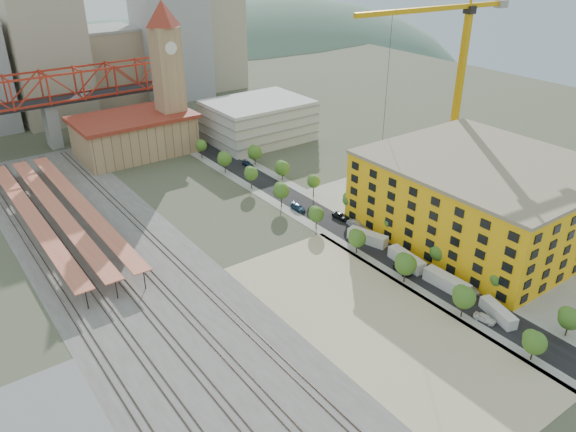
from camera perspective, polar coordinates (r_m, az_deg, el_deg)
ground at (r=132.14m, az=0.65°, el=-3.34°), size 400.00×400.00×0.00m
ballast_strip at (r=131.69m, az=-16.79°, el=-4.73°), size 36.00×165.00×0.06m
dirt_lot at (r=110.28m, az=8.90°, el=-10.61°), size 28.00×67.00×0.06m
street_asphalt at (r=151.20m, az=2.13°, el=0.79°), size 12.00×170.00×0.06m
sidewalk_west at (r=148.21m, az=0.45°, el=0.24°), size 3.00×170.00×0.04m
sidewalk_east at (r=154.34m, az=3.74°, el=1.32°), size 3.00×170.00×0.04m
construction_pad at (r=149.56m, az=19.39°, el=-1.16°), size 50.00×90.00×0.06m
rail_tracks at (r=131.19m, az=-17.53°, el=-4.91°), size 26.56×160.00×0.18m
platform_canopies at (r=152.56m, az=-22.40°, el=0.54°), size 16.00×80.00×4.12m
station_hall at (r=194.08m, az=-15.32°, el=8.00°), size 38.00×24.00×13.10m
clock_tower at (r=191.38m, az=-12.20°, el=14.95°), size 12.00×12.00×52.00m
parking_garage at (r=201.19m, az=-3.05°, el=9.68°), size 34.00×26.00×14.00m
truss_bridge at (r=206.70m, az=-23.40°, el=11.43°), size 94.00×9.60×25.60m
construction_building at (r=143.30m, az=19.25°, el=1.82°), size 44.60×50.60×18.80m
street_trees at (r=144.36m, az=4.57°, el=-0.64°), size 15.40×124.40×8.00m
skyline at (r=249.54m, az=-18.46°, el=15.54°), size 133.00×46.00×60.00m
distant_hills at (r=397.17m, az=-16.84°, el=4.18°), size 647.00×264.00×227.00m
tower_crane at (r=169.83m, az=16.53°, el=15.18°), size 53.16×6.47×56.81m
site_trailer_a at (r=116.67m, az=20.56°, el=-9.18°), size 4.68×9.02×2.39m
site_trailer_b at (r=122.16m, az=15.81°, el=-6.49°), size 3.10×10.53×2.86m
site_trailer_c at (r=128.08m, az=11.95°, el=-4.36°), size 3.52×10.12×2.72m
site_trailer_d at (r=135.49m, az=8.08°, el=-2.16°), size 5.44×10.17×2.69m
car_0 at (r=115.10m, az=19.35°, el=-9.78°), size 2.42×4.54×1.47m
car_1 at (r=125.39m, az=11.64°, el=-5.44°), size 1.40×3.99×1.31m
car_2 at (r=125.45m, az=11.60°, el=-5.41°), size 3.00×5.14×1.34m
car_3 at (r=149.86m, az=1.02°, el=0.86°), size 2.27×5.22×1.49m
car_4 at (r=122.70m, az=18.17°, el=-7.13°), size 1.83×3.95×1.31m
car_5 at (r=142.23m, az=6.91°, el=-0.84°), size 2.50×5.10×1.61m
car_6 at (r=145.90m, az=5.44°, el=-0.04°), size 2.98×5.39×1.43m
car_7 at (r=179.17m, az=-4.13°, el=5.29°), size 2.09×4.92×1.42m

